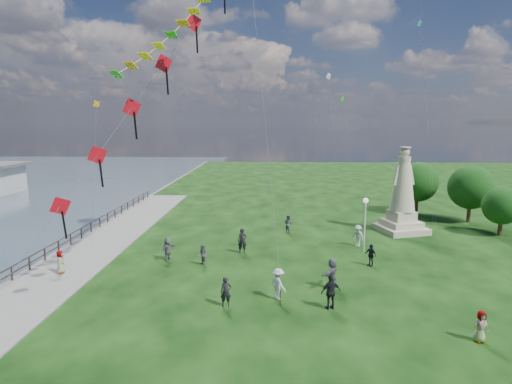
{
  "coord_description": "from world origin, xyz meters",
  "views": [
    {
      "loc": [
        -0.06,
        -19.1,
        9.9
      ],
      "look_at": [
        -1.0,
        8.0,
        5.5
      ],
      "focal_mm": 30.0,
      "sensor_mm": 36.0,
      "label": 1
    }
  ],
  "objects_px": {
    "person_2": "(278,284)",
    "person_5": "(168,249)",
    "person_0": "(226,292)",
    "person_10": "(60,263)",
    "person_4": "(481,326)",
    "person_6": "(242,241)",
    "person_1": "(203,255)",
    "person_8": "(358,236)",
    "statue": "(402,200)",
    "person_3": "(331,292)",
    "lamppost": "(365,213)",
    "person_11": "(332,273)",
    "person_9": "(371,255)",
    "person_7": "(288,224)"
  },
  "relations": [
    {
      "from": "person_2",
      "to": "person_3",
      "type": "relative_size",
      "value": 0.93
    },
    {
      "from": "person_0",
      "to": "person_2",
      "type": "distance_m",
      "value": 3.06
    },
    {
      "from": "person_2",
      "to": "person_11",
      "type": "bearing_deg",
      "value": -100.57
    },
    {
      "from": "lamppost",
      "to": "person_0",
      "type": "bearing_deg",
      "value": -133.32
    },
    {
      "from": "person_1",
      "to": "person_8",
      "type": "xyz_separation_m",
      "value": [
        11.81,
        5.16,
        0.12
      ]
    },
    {
      "from": "person_1",
      "to": "person_3",
      "type": "bearing_deg",
      "value": 6.53
    },
    {
      "from": "person_2",
      "to": "person_6",
      "type": "relative_size",
      "value": 0.93
    },
    {
      "from": "person_7",
      "to": "person_11",
      "type": "bearing_deg",
      "value": 147.17
    },
    {
      "from": "statue",
      "to": "person_8",
      "type": "distance_m",
      "value": 7.11
    },
    {
      "from": "statue",
      "to": "person_0",
      "type": "relative_size",
      "value": 4.73
    },
    {
      "from": "person_1",
      "to": "person_4",
      "type": "height_order",
      "value": "person_1"
    },
    {
      "from": "person_4",
      "to": "person_8",
      "type": "relative_size",
      "value": 0.85
    },
    {
      "from": "statue",
      "to": "person_0",
      "type": "xyz_separation_m",
      "value": [
        -14.35,
        -16.59,
        -2.12
      ]
    },
    {
      "from": "statue",
      "to": "person_9",
      "type": "bearing_deg",
      "value": -133.73
    },
    {
      "from": "person_1",
      "to": "person_10",
      "type": "bearing_deg",
      "value": -119.54
    },
    {
      "from": "person_10",
      "to": "lamppost",
      "type": "bearing_deg",
      "value": -83.11
    },
    {
      "from": "person_0",
      "to": "person_2",
      "type": "bearing_deg",
      "value": 8.91
    },
    {
      "from": "person_0",
      "to": "person_11",
      "type": "relative_size",
      "value": 0.87
    },
    {
      "from": "statue",
      "to": "person_3",
      "type": "distance_m",
      "value": 18.97
    },
    {
      "from": "person_4",
      "to": "person_0",
      "type": "bearing_deg",
      "value": 153.9
    },
    {
      "from": "person_3",
      "to": "person_5",
      "type": "relative_size",
      "value": 1.14
    },
    {
      "from": "person_1",
      "to": "person_10",
      "type": "distance_m",
      "value": 9.33
    },
    {
      "from": "person_4",
      "to": "person_6",
      "type": "distance_m",
      "value": 17.59
    },
    {
      "from": "person_5",
      "to": "person_4",
      "type": "bearing_deg",
      "value": -98.81
    },
    {
      "from": "person_4",
      "to": "person_10",
      "type": "relative_size",
      "value": 0.96
    },
    {
      "from": "lamppost",
      "to": "person_4",
      "type": "relative_size",
      "value": 2.88
    },
    {
      "from": "person_3",
      "to": "person_7",
      "type": "distance_m",
      "value": 16.11
    },
    {
      "from": "person_9",
      "to": "person_7",
      "type": "bearing_deg",
      "value": 174.82
    },
    {
      "from": "lamppost",
      "to": "person_8",
      "type": "relative_size",
      "value": 2.44
    },
    {
      "from": "person_5",
      "to": "person_11",
      "type": "bearing_deg",
      "value": -89.91
    },
    {
      "from": "person_1",
      "to": "person_8",
      "type": "distance_m",
      "value": 12.89
    },
    {
      "from": "person_8",
      "to": "statue",
      "type": "bearing_deg",
      "value": 92.47
    },
    {
      "from": "person_6",
      "to": "person_0",
      "type": "bearing_deg",
      "value": -100.79
    },
    {
      "from": "statue",
      "to": "person_0",
      "type": "bearing_deg",
      "value": -147.33
    },
    {
      "from": "person_0",
      "to": "person_10",
      "type": "bearing_deg",
      "value": 146.82
    },
    {
      "from": "statue",
      "to": "person_6",
      "type": "distance_m",
      "value": 15.82
    },
    {
      "from": "person_8",
      "to": "person_10",
      "type": "xyz_separation_m",
      "value": [
        -20.88,
        -7.32,
        -0.1
      ]
    },
    {
      "from": "statue",
      "to": "person_10",
      "type": "height_order",
      "value": "statue"
    },
    {
      "from": "person_2",
      "to": "person_5",
      "type": "relative_size",
      "value": 1.07
    },
    {
      "from": "person_4",
      "to": "person_1",
      "type": "bearing_deg",
      "value": 134.63
    },
    {
      "from": "person_10",
      "to": "person_11",
      "type": "bearing_deg",
      "value": -104.03
    },
    {
      "from": "person_8",
      "to": "person_10",
      "type": "height_order",
      "value": "person_8"
    },
    {
      "from": "statue",
      "to": "person_6",
      "type": "xyz_separation_m",
      "value": [
        -14.1,
        -6.91,
        -1.97
      ]
    },
    {
      "from": "person_6",
      "to": "person_8",
      "type": "xyz_separation_m",
      "value": [
        9.23,
        2.17,
        -0.09
      ]
    },
    {
      "from": "statue",
      "to": "lamppost",
      "type": "xyz_separation_m",
      "value": [
        -4.73,
        -6.38,
        0.14
      ]
    },
    {
      "from": "person_5",
      "to": "person_6",
      "type": "xyz_separation_m",
      "value": [
        5.33,
        1.82,
        0.12
      ]
    },
    {
      "from": "person_6",
      "to": "person_7",
      "type": "bearing_deg",
      "value": 49.48
    },
    {
      "from": "lamppost",
      "to": "person_6",
      "type": "distance_m",
      "value": 9.62
    },
    {
      "from": "person_8",
      "to": "person_10",
      "type": "relative_size",
      "value": 1.13
    },
    {
      "from": "person_6",
      "to": "person_2",
      "type": "bearing_deg",
      "value": -82.39
    }
  ]
}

